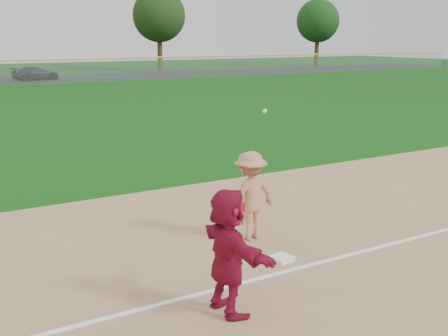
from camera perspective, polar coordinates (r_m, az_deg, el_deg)
ground at (r=10.19m, az=4.38°, el=-8.80°), size 160.00×160.00×0.00m
foul_line at (r=9.59m, az=7.18°, el=-10.16°), size 60.00×0.10×0.01m
first_base at (r=9.91m, az=5.90°, el=-9.13°), size 0.39×0.39×0.08m
base_runner at (r=7.81m, az=0.47°, el=-8.50°), size 0.58×1.69×1.81m
car_right at (r=53.81m, az=-18.61°, el=9.09°), size 4.31×2.13×1.20m
first_base_play at (r=10.66m, az=2.68°, el=-2.82°), size 1.15×0.85×2.55m
tree_3 at (r=66.49m, az=-6.63°, el=15.12°), size 6.00×6.00×9.19m
tree_4 at (r=76.95m, az=9.51°, el=14.52°), size 5.60×5.60×8.67m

